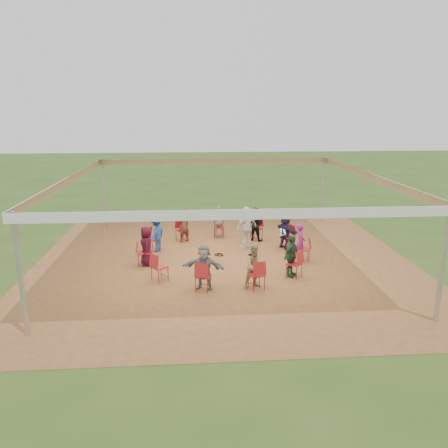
{
  "coord_description": "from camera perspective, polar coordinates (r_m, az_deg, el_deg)",
  "views": [
    {
      "loc": [
        -1.07,
        -14.6,
        5.17
      ],
      "look_at": [
        0.04,
        0.3,
        1.22
      ],
      "focal_mm": 35.0,
      "sensor_mm": 36.0,
      "label": 1
    }
  ],
  "objects": [
    {
      "name": "chair_4",
      "position": [
        16.53,
        -9.15,
        -2.0
      ],
      "size": [
        0.58,
        0.57,
        0.9
      ],
      "primitive_type": null,
      "rotation": [
        0.0,
        0.0,
        -2.0
      ],
      "color": "#B21C22",
      "rests_on": "ground"
    },
    {
      "name": "tent",
      "position": [
        14.91,
        -0.05,
        3.97
      ],
      "size": [
        10.33,
        10.33,
        3.0
      ],
      "color": "#B2B2B7",
      "rests_on": "ground"
    },
    {
      "name": "cable_coil",
      "position": [
        15.95,
        -0.62,
        -4.04
      ],
      "size": [
        0.34,
        0.34,
        0.03
      ],
      "rotation": [
        0.0,
        0.0,
        -0.1
      ],
      "color": "black",
      "rests_on": "ground"
    },
    {
      "name": "dirt_patch",
      "position": [
        15.53,
        -0.05,
        -4.64
      ],
      "size": [
        13.0,
        13.0,
        0.0
      ],
      "primitive_type": "plane",
      "color": "brown",
      "rests_on": "ground"
    },
    {
      "name": "chair_8",
      "position": [
        12.96,
        4.27,
        -6.62
      ],
      "size": [
        0.53,
        0.54,
        0.9
      ],
      "primitive_type": null,
      "rotation": [
        0.0,
        0.0,
        0.28
      ],
      "color": "#B21C22",
      "rests_on": "ground"
    },
    {
      "name": "person_seated_6",
      "position": [
        12.86,
        -2.62,
        -5.64
      ],
      "size": [
        1.34,
        0.81,
        1.36
      ],
      "primitive_type": "imported",
      "rotation": [
        0.0,
        0.0,
        -0.29
      ],
      "color": "gray",
      "rests_on": "ground"
    },
    {
      "name": "chair_3",
      "position": [
        17.61,
        -5.49,
        -0.83
      ],
      "size": [
        0.59,
        0.6,
        0.9
      ],
      "primitive_type": null,
      "rotation": [
        0.0,
        0.0,
        -2.57
      ],
      "color": "#B21C22",
      "rests_on": "ground"
    },
    {
      "name": "chair_7",
      "position": [
        12.83,
        -2.74,
        -6.81
      ],
      "size": [
        0.53,
        0.54,
        0.9
      ],
      "primitive_type": null,
      "rotation": [
        0.0,
        0.0,
        -0.29
      ],
      "color": "#B21C22",
      "rests_on": "ground"
    },
    {
      "name": "person_seated_2",
      "position": [
        17.88,
        -0.65,
        0.26
      ],
      "size": [
        0.8,
        0.41,
        1.36
      ],
      "primitive_type": "imported",
      "rotation": [
        0.0,
        0.0,
        3.14
      ],
      "color": "#AAA396",
      "rests_on": "ground"
    },
    {
      "name": "chair_0",
      "position": [
        16.84,
        8.32,
        -1.65
      ],
      "size": [
        0.57,
        0.56,
        0.9
      ],
      "primitive_type": null,
      "rotation": [
        0.0,
        0.0,
        2.0
      ],
      "color": "#B21C22",
      "rests_on": "ground"
    },
    {
      "name": "standing_person",
      "position": [
        16.53,
        2.97,
        -0.47
      ],
      "size": [
        1.07,
        0.95,
        1.64
      ],
      "primitive_type": "imported",
      "rotation": [
        0.0,
        0.0,
        3.75
      ],
      "color": "silver",
      "rests_on": "ground"
    },
    {
      "name": "laptop",
      "position": [
        16.62,
        7.57,
        -1.15
      ],
      "size": [
        0.36,
        0.39,
        0.22
      ],
      "rotation": [
        0.0,
        0.0,
        2.0
      ],
      "color": "#B7B7BC",
      "rests_on": "ground"
    },
    {
      "name": "chair_9",
      "position": [
        13.98,
        9.17,
        -5.14
      ],
      "size": [
        0.61,
        0.61,
        0.9
      ],
      "primitive_type": null,
      "rotation": [
        0.0,
        0.0,
        0.85
      ],
      "color": "#B21C22",
      "rests_on": "ground"
    },
    {
      "name": "person_seated_4",
      "position": [
        16.41,
        -8.82,
        -1.25
      ],
      "size": [
        0.76,
        0.98,
        1.36
      ],
      "primitive_type": "imported",
      "rotation": [
        0.0,
        0.0,
        -2.0
      ],
      "color": "#20459E",
      "rests_on": "ground"
    },
    {
      "name": "person_seated_1",
      "position": [
        17.61,
        4.13,
        0.0
      ],
      "size": [
        0.76,
        0.68,
        1.36
      ],
      "primitive_type": "imported",
      "rotation": [
        0.0,
        0.0,
        2.57
      ],
      "color": "black",
      "rests_on": "ground"
    },
    {
      "name": "chair_10",
      "position": [
        15.44,
        10.35,
        -3.26
      ],
      "size": [
        0.5,
        0.48,
        0.9
      ],
      "primitive_type": null,
      "rotation": [
        0.0,
        0.0,
        1.42
      ],
      "color": "#B21C22",
      "rests_on": "ground"
    },
    {
      "name": "person_seated_8",
      "position": [
        13.95,
        8.77,
        -4.14
      ],
      "size": [
        0.83,
        0.87,
        1.36
      ],
      "primitive_type": "imported",
      "rotation": [
        0.0,
        0.0,
        0.85
      ],
      "color": "#274E31",
      "rests_on": "ground"
    },
    {
      "name": "person_seated_3",
      "position": [
        17.45,
        -5.3,
        -0.17
      ],
      "size": [
        0.59,
        0.54,
        1.36
      ],
      "primitive_type": "imported",
      "rotation": [
        0.0,
        0.0,
        -2.57
      ],
      "color": "#542B26",
      "rests_on": "ground"
    },
    {
      "name": "chair_6",
      "position": [
        13.67,
        -8.41,
        -5.58
      ],
      "size": [
        0.61,
        0.61,
        0.9
      ],
      "primitive_type": null,
      "rotation": [
        0.0,
        0.0,
        -0.86
      ],
      "color": "#B21C22",
      "rests_on": "ground"
    },
    {
      "name": "ground",
      "position": [
        15.53,
        -0.05,
        -4.66
      ],
      "size": [
        80.0,
        80.0,
        0.0
      ],
      "primitive_type": "plane",
      "color": "#324F18",
      "rests_on": "ground"
    },
    {
      "name": "person_seated_5",
      "position": [
        15.01,
        -10.08,
        -2.83
      ],
      "size": [
        0.46,
        0.71,
        1.36
      ],
      "primitive_type": "imported",
      "rotation": [
        0.0,
        0.0,
        -1.43
      ],
      "color": "#3C0B1C",
      "rests_on": "ground"
    },
    {
      "name": "chair_2",
      "position": [
        18.06,
        -0.67,
        -0.37
      ],
      "size": [
        0.42,
        0.44,
        0.9
      ],
      "primitive_type": null,
      "rotation": [
        0.0,
        0.0,
        3.14
      ],
      "color": "#B21C22",
      "rests_on": "ground"
    },
    {
      "name": "person_seated_9",
      "position": [
        15.36,
        9.94,
        -2.41
      ],
      "size": [
        0.39,
        0.54,
        1.36
      ],
      "primitive_type": "imported",
      "rotation": [
        0.0,
        0.0,
        1.42
      ],
      "color": "#8E1D66",
      "rests_on": "ground"
    },
    {
      "name": "person_seated_7",
      "position": [
        12.97,
        4.07,
        -5.47
      ],
      "size": [
        0.74,
        0.55,
        1.36
      ],
      "primitive_type": "imported",
      "rotation": [
        0.0,
        0.0,
        0.28
      ],
      "color": "tan",
      "rests_on": "ground"
    },
    {
      "name": "person_seated_0",
      "position": [
        16.7,
        8.02,
        -0.93
      ],
      "size": [
        0.95,
        1.34,
        1.36
      ],
      "primitive_type": "imported",
      "rotation": [
        0.0,
        0.0,
        2.0
      ],
      "color": "#231E42",
      "rests_on": "ground"
    },
    {
      "name": "chair_5",
      "position": [
        15.08,
        -10.5,
        -3.71
      ],
      "size": [
        0.49,
        0.48,
        0.9
      ],
      "primitive_type": null,
      "rotation": [
        0.0,
        0.0,
        -1.43
      ],
      "color": "#B21C22",
      "rests_on": "ground"
    },
    {
      "name": "chair_1",
      "position": [
        17.78,
        4.28,
        -0.65
      ],
      "size": [
        0.59,
        0.6,
        0.9
      ],
      "primitive_type": null,
      "rotation": [
        0.0,
        0.0,
        2.57
      ],
      "color": "#B21C22",
      "rests_on": "ground"
    }
  ]
}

